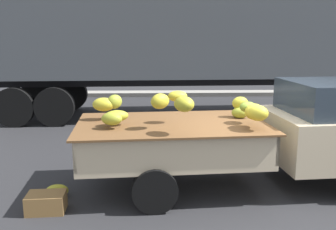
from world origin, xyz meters
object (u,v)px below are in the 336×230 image
Objects in this scene: semi_trailer at (179,33)px; fallen_banana_bunch_near_tailgate at (57,191)px; pickup_truck at (298,132)px; produce_crate at (46,203)px.

semi_trailer is 35.14× the size of fallen_banana_bunch_near_tailgate.
pickup_truck reaches higher than produce_crate.
semi_trailer is at bearing 101.62° from pickup_truck.
pickup_truck is at bearing 13.59° from produce_crate.
semi_trailer reaches higher than pickup_truck.
produce_crate is (-0.02, -0.47, 0.03)m from fallen_banana_bunch_near_tailgate.
pickup_truck is 3.93m from fallen_banana_bunch_near_tailgate.
fallen_banana_bunch_near_tailgate is at bearing -112.22° from semi_trailer.
fallen_banana_bunch_near_tailgate is 0.48m from produce_crate.
produce_crate is (-3.84, -0.93, -0.75)m from pickup_truck.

